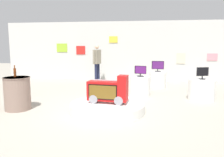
# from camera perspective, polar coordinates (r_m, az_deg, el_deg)

# --- Properties ---
(ground_plane) EXTENTS (30.00, 30.00, 0.00)m
(ground_plane) POSITION_cam_1_polar(r_m,az_deg,el_deg) (5.68, -3.21, -8.24)
(ground_plane) COLOR #A8A091
(back_wall_display) EXTENTS (11.42, 0.13, 2.83)m
(back_wall_display) POSITION_cam_1_polar(r_m,az_deg,el_deg) (10.59, 2.07, 7.17)
(back_wall_display) COLOR silver
(back_wall_display) RESTS_ON ground
(main_display_pedestal) EXTENTS (1.86, 1.86, 0.23)m
(main_display_pedestal) POSITION_cam_1_polar(r_m,az_deg,el_deg) (5.49, -1.17, -7.56)
(main_display_pedestal) COLOR white
(main_display_pedestal) RESTS_ON ground
(novelty_firetruck_tv) EXTENTS (1.03, 0.47, 0.71)m
(novelty_firetruck_tv) POSITION_cam_1_polar(r_m,az_deg,el_deg) (5.38, -1.01, -3.47)
(novelty_firetruck_tv) COLOR gray
(novelty_firetruck_tv) RESTS_ON main_display_pedestal
(display_pedestal_left_rear) EXTENTS (0.78, 0.78, 0.65)m
(display_pedestal_left_rear) POSITION_cam_1_polar(r_m,az_deg,el_deg) (7.15, 22.44, -2.75)
(display_pedestal_left_rear) COLOR white
(display_pedestal_left_rear) RESTS_ON ground
(tv_on_left_rear) EXTENTS (0.37, 0.18, 0.36)m
(tv_on_left_rear) POSITION_cam_1_polar(r_m,az_deg,el_deg) (7.07, 22.67, 1.43)
(tv_on_left_rear) COLOR black
(tv_on_left_rear) RESTS_ON display_pedestal_left_rear
(display_pedestal_center_rear) EXTENTS (0.68, 0.68, 0.65)m
(display_pedestal_center_rear) POSITION_cam_1_polar(r_m,az_deg,el_deg) (8.88, 11.83, -0.26)
(display_pedestal_center_rear) COLOR white
(display_pedestal_center_rear) RESTS_ON ground
(tv_on_center_rear) EXTENTS (0.48, 0.23, 0.42)m
(tv_on_center_rear) POSITION_cam_1_polar(r_m,az_deg,el_deg) (8.82, 11.94, 3.24)
(tv_on_center_rear) COLOR black
(tv_on_center_rear) RESTS_ON display_pedestal_center_rear
(display_pedestal_right_rear) EXTENTS (0.66, 0.66, 0.65)m
(display_pedestal_right_rear) POSITION_cam_1_polar(r_m,az_deg,el_deg) (7.30, 7.40, -1.98)
(display_pedestal_right_rear) COLOR white
(display_pedestal_right_rear) RESTS_ON ground
(tv_on_right_rear) EXTENTS (0.38, 0.23, 0.35)m
(tv_on_right_rear) POSITION_cam_1_polar(r_m,az_deg,el_deg) (7.22, 7.48, 1.95)
(tv_on_right_rear) COLOR black
(tv_on_right_rear) RESTS_ON display_pedestal_right_rear
(side_table_round) EXTENTS (0.67, 0.67, 0.85)m
(side_table_round) POSITION_cam_1_polar(r_m,az_deg,el_deg) (6.12, -23.58, -3.54)
(side_table_round) COLOR gray
(side_table_round) RESTS_ON ground
(bottle_on_side_table) EXTENTS (0.07, 0.07, 0.30)m
(bottle_on_side_table) POSITION_cam_1_polar(r_m,az_deg,el_deg) (6.13, -24.15, 1.52)
(bottle_on_side_table) COLOR brown
(bottle_on_side_table) RESTS_ON side_table_round
(shopper_browsing_near_truck) EXTENTS (0.33, 0.53, 1.73)m
(shopper_browsing_near_truck) POSITION_cam_1_polar(r_m,az_deg,el_deg) (9.81, -3.95, 4.73)
(shopper_browsing_near_truck) COLOR #1E233F
(shopper_browsing_near_truck) RESTS_ON ground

